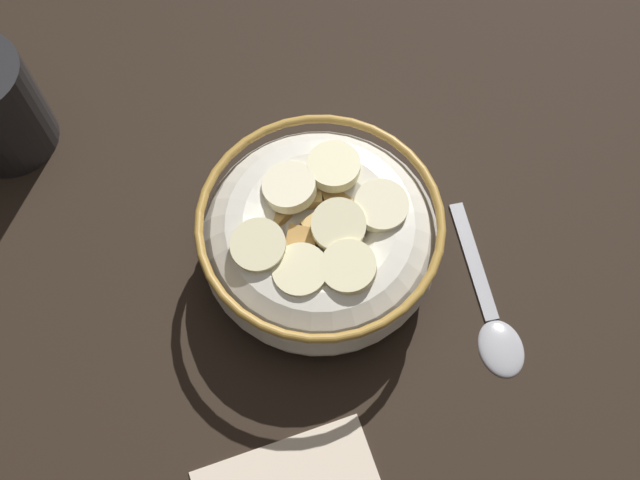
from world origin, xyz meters
TOP-DOWN VIEW (x-y plane):
  - ground_plane at (0.00, 0.00)cm, footprint 137.11×137.11cm
  - cereal_bowl at (0.00, 0.01)cm, footprint 16.23×16.23cm
  - spoon at (-5.78, 11.66)cm, footprint 8.08×12.59cm

SIDE VIEW (x-z plane):
  - ground_plane at x=0.00cm, z-range -2.00..0.00cm
  - spoon at x=-5.78cm, z-range -0.05..0.75cm
  - cereal_bowl at x=0.00cm, z-range -0.08..7.03cm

